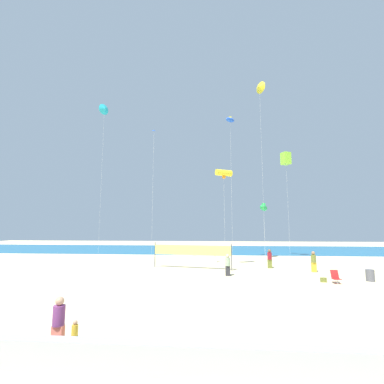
# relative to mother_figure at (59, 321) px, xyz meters

# --- Properties ---
(ground_plane) EXTENTS (120.00, 120.00, 0.00)m
(ground_plane) POSITION_rel_mother_figure_xyz_m (3.86, 8.61, -0.88)
(ground_plane) COLOR beige
(ocean_band) EXTENTS (120.00, 20.00, 0.01)m
(ocean_band) POSITION_rel_mother_figure_xyz_m (3.86, 40.26, -0.87)
(ocean_band) COLOR #1E6B99
(ocean_band) RESTS_ON ground
(boardwalk_ledge) EXTENTS (28.00, 0.44, 0.80)m
(boardwalk_ledge) POSITION_rel_mother_figure_xyz_m (3.86, -1.16, -0.48)
(boardwalk_ledge) COLOR #A8A8AD
(boardwalk_ledge) RESTS_ON ground
(mother_figure) EXTENTS (0.38, 0.38, 1.64)m
(mother_figure) POSITION_rel_mother_figure_xyz_m (0.00, 0.00, 0.00)
(mother_figure) COLOR #EA7260
(mother_figure) RESTS_ON ground
(toddler_figure) EXTENTS (0.20, 0.20, 0.88)m
(toddler_figure) POSITION_rel_mother_figure_xyz_m (0.50, 0.13, -0.41)
(toddler_figure) COLOR #19727A
(toddler_figure) RESTS_ON ground
(beachgoer_olive_shirt) EXTENTS (0.41, 0.41, 1.79)m
(beachgoer_olive_shirt) POSITION_rel_mother_figure_xyz_m (13.66, 16.53, 0.08)
(beachgoer_olive_shirt) COLOR gold
(beachgoer_olive_shirt) RESTS_ON ground
(beachgoer_sage_shirt) EXTENTS (0.39, 0.39, 1.73)m
(beachgoer_sage_shirt) POSITION_rel_mother_figure_xyz_m (6.04, 13.96, 0.05)
(beachgoer_sage_shirt) COLOR #2D2D33
(beachgoer_sage_shirt) RESTS_ON ground
(beachgoer_white_shirt) EXTENTS (0.38, 0.38, 1.67)m
(beachgoer_white_shirt) POSITION_rel_mother_figure_xyz_m (4.96, 22.48, 0.02)
(beachgoer_white_shirt) COLOR white
(beachgoer_white_shirt) RESTS_ON ground
(beachgoer_maroon_shirt) EXTENTS (0.41, 0.41, 1.78)m
(beachgoer_maroon_shirt) POSITION_rel_mother_figure_xyz_m (10.26, 18.56, 0.07)
(beachgoer_maroon_shirt) COLOR olive
(beachgoer_maroon_shirt) RESTS_ON ground
(folding_beach_chair) EXTENTS (0.52, 0.65, 0.89)m
(folding_beach_chair) POSITION_rel_mother_figure_xyz_m (13.45, 11.64, -0.41)
(folding_beach_chair) COLOR red
(folding_beach_chair) RESTS_ON ground
(trash_barrel) EXTENTS (0.58, 0.58, 0.83)m
(trash_barrel) POSITION_rel_mother_figure_xyz_m (16.27, 12.62, -0.46)
(trash_barrel) COLOR #595960
(trash_barrel) RESTS_ON ground
(volleyball_net) EXTENTS (7.51, 1.71, 2.40)m
(volleyball_net) POSITION_rel_mother_figure_xyz_m (2.79, 17.49, 0.75)
(volleyball_net) COLOR #4C4C51
(volleyball_net) RESTS_ON ground
(beach_handbag) EXTENTS (0.39, 0.20, 0.32)m
(beach_handbag) POSITION_rel_mother_figure_xyz_m (12.74, 11.98, -0.72)
(beach_handbag) COLOR olive
(beach_handbag) RESTS_ON ground
(kite_blue_inflatable) EXTENTS (1.46, 1.62, 17.38)m
(kite_blue_inflatable) POSITION_rel_mother_figure_xyz_m (7.01, 23.40, 16.03)
(kite_blue_inflatable) COLOR silver
(kite_blue_inflatable) RESTS_ON ground
(kite_lime_box) EXTENTS (1.31, 1.31, 13.49)m
(kite_lime_box) POSITION_rel_mother_figure_xyz_m (14.23, 26.45, 11.82)
(kite_lime_box) COLOR silver
(kite_lime_box) RESTS_ON ground
(kite_yellow_delta) EXTENTS (1.20, 1.46, 21.84)m
(kite_yellow_delta) POSITION_rel_mother_figure_xyz_m (10.70, 23.53, 20.18)
(kite_yellow_delta) COLOR silver
(kite_yellow_delta) RESTS_ON ground
(kite_green_inflatable) EXTENTS (1.62, 2.32, 6.95)m
(kite_green_inflatable) POSITION_rel_mother_figure_xyz_m (11.24, 26.56, 5.48)
(kite_green_inflatable) COLOR silver
(kite_green_inflatable) RESTS_ON ground
(kite_yellow_tube) EXTENTS (1.82, 1.39, 9.73)m
(kite_yellow_tube) POSITION_rel_mother_figure_xyz_m (5.99, 18.70, 8.50)
(kite_yellow_tube) COLOR silver
(kite_yellow_tube) RESTS_ON ground
(kite_blue_diamond) EXTENTS (0.54, 0.54, 15.53)m
(kite_blue_diamond) POSITION_rel_mother_figure_xyz_m (-2.16, 22.10, 13.56)
(kite_blue_diamond) COLOR silver
(kite_blue_diamond) RESTS_ON ground
(kite_cyan_delta) EXTENTS (1.13, 1.44, 20.62)m
(kite_cyan_delta) POSITION_rel_mother_figure_xyz_m (-9.85, 25.37, 18.97)
(kite_cyan_delta) COLOR silver
(kite_cyan_delta) RESTS_ON ground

